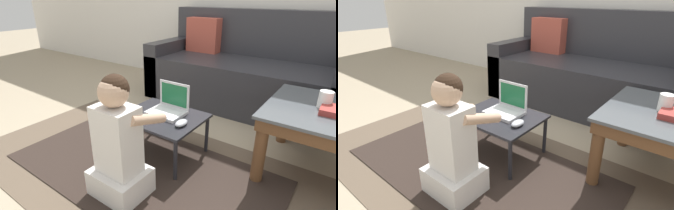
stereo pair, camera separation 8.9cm
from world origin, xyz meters
The scene contains 8 objects.
ground_plane centered at (0.00, 0.00, 0.00)m, with size 16.00×16.00×0.00m, color gray.
area_rug centered at (-0.02, -0.21, 0.00)m, with size 2.33×1.22×0.01m.
couch centered at (0.06, 1.25, 0.31)m, with size 1.85×0.82×0.90m.
laptop_desk centered at (-0.02, 0.02, 0.26)m, with size 0.52×0.43×0.29m.
laptop centered at (-0.01, 0.07, 0.33)m, with size 0.24×0.19×0.20m.
computer_mouse centered at (0.16, -0.03, 0.31)m, with size 0.06×0.10×0.03m.
person_seated centered at (0.04, -0.43, 0.31)m, with size 0.29×0.38×0.69m.
cup_on_table centered at (0.84, 0.41, 0.48)m, with size 0.07×0.07×0.10m.
Camera 2 is at (1.00, -1.17, 1.02)m, focal length 28.00 mm.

